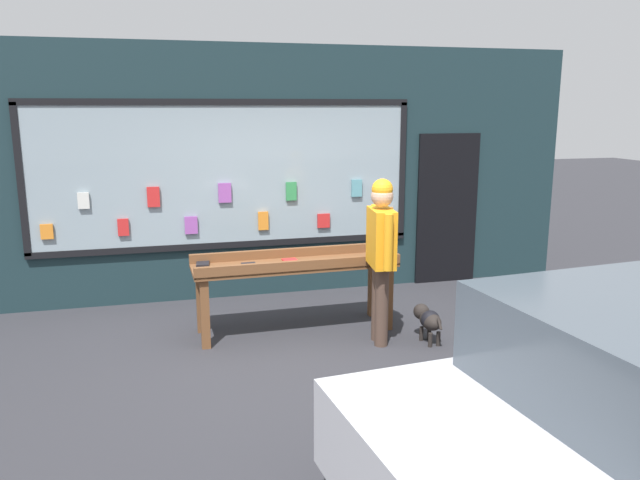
% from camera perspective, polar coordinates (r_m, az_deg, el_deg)
% --- Properties ---
extents(ground_plane, '(40.00, 40.00, 0.00)m').
position_cam_1_polar(ground_plane, '(6.32, -0.60, -10.85)').
color(ground_plane, '#2D2D33').
extents(shopfront_facade, '(8.41, 0.29, 3.24)m').
position_cam_1_polar(shopfront_facade, '(8.20, -4.73, 6.11)').
color(shopfront_facade, '#192D33').
rests_on(shopfront_facade, ground_plane).
extents(display_table_main, '(2.24, 0.70, 0.88)m').
position_cam_1_polar(display_table_main, '(6.87, -2.36, -2.80)').
color(display_table_main, brown).
rests_on(display_table_main, ground_plane).
extents(person_browsing, '(0.28, 0.68, 1.75)m').
position_cam_1_polar(person_browsing, '(6.47, 5.61, -0.70)').
color(person_browsing, '#4C382D').
rests_on(person_browsing, ground_plane).
extents(small_dog, '(0.22, 0.52, 0.37)m').
position_cam_1_polar(small_dog, '(6.77, 9.89, -7.16)').
color(small_dog, black).
rests_on(small_dog, ground_plane).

